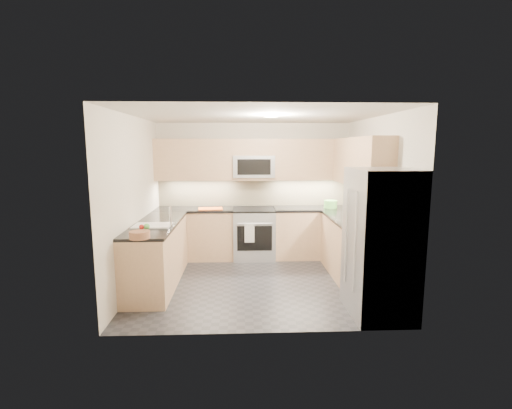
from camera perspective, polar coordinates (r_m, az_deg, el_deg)
name	(u,v)px	position (r m, az deg, el deg)	size (l,w,h in m)	color
floor	(257,282)	(5.83, 0.15, -11.78)	(3.60, 3.20, 0.00)	#26272C
ceiling	(257,116)	(5.48, 0.16, 13.52)	(3.60, 3.20, 0.02)	beige
wall_back	(253,189)	(7.10, -0.42, 2.33)	(3.60, 0.02, 2.50)	beige
wall_front	(264,223)	(3.94, 1.18, -2.88)	(3.60, 0.02, 2.50)	beige
wall_left	(135,202)	(5.73, -18.15, 0.34)	(0.02, 3.20, 2.50)	beige
wall_right	(376,201)	(5.88, 17.97, 0.55)	(0.02, 3.20, 2.50)	beige
base_cab_back_left	(195,234)	(6.99, -9.32, -4.55)	(1.42, 0.60, 0.90)	tan
base_cab_back_right	(312,233)	(7.07, 8.57, -4.39)	(1.42, 0.60, 0.90)	tan
base_cab_right	(351,250)	(6.08, 14.45, -6.73)	(0.60, 1.70, 0.90)	tan
base_cab_peninsula	(158,255)	(5.82, -14.90, -7.45)	(0.60, 2.00, 0.90)	tan
countertop_back_left	(195,209)	(6.90, -9.41, -0.74)	(1.42, 0.63, 0.04)	black
countertop_back_right	(312,209)	(6.98, 8.66, -0.62)	(1.42, 0.63, 0.04)	black
countertop_right	(352,220)	(5.98, 14.62, -2.38)	(0.63, 1.70, 0.04)	black
countertop_peninsula	(156,224)	(5.71, -15.09, -2.91)	(0.63, 2.00, 0.04)	black
upper_cab_back	(254,160)	(6.89, -0.37, 6.93)	(3.60, 0.35, 0.75)	tan
upper_cab_right	(360,162)	(6.03, 15.75, 6.34)	(0.35, 1.95, 0.75)	tan
backsplash_back	(253,192)	(7.10, -0.42, 1.89)	(3.60, 0.01, 0.51)	tan
backsplash_right	(365,200)	(6.30, 16.49, 0.65)	(0.01, 2.30, 0.51)	tan
gas_range	(254,234)	(6.92, -0.32, -4.53)	(0.76, 0.65, 0.91)	#A4A7AC
range_cooktop	(254,209)	(6.83, -0.32, -0.77)	(0.76, 0.65, 0.03)	black
oven_door_glass	(255,238)	(6.60, -0.21, -5.23)	(0.62, 0.02, 0.45)	black
oven_handle	(255,224)	(6.52, -0.21, -2.97)	(0.02, 0.02, 0.60)	#B2B5BA
microwave	(254,166)	(6.87, -0.36, 5.88)	(0.76, 0.40, 0.40)	#94969C
microwave_door	(254,167)	(6.66, -0.30, 5.79)	(0.60, 0.01, 0.28)	black
refrigerator	(380,243)	(4.76, 18.58, -5.62)	(0.70, 0.90, 1.80)	#97989E
fridge_handle_left	(355,243)	(4.47, 14.98, -5.74)	(0.02, 0.02, 1.20)	#B2B5BA
fridge_handle_right	(346,236)	(4.80, 13.71, -4.68)	(0.02, 0.02, 1.20)	#B2B5BA
sink_basin	(152,230)	(5.48, -15.64, -3.85)	(0.52, 0.38, 0.16)	white
faucet	(170,216)	(5.39, -13.03, -1.79)	(0.03, 0.03, 0.28)	silver
utensil_bowl	(330,204)	(6.98, 11.39, 0.06)	(0.24, 0.24, 0.14)	#5BA948
cutting_board	(211,209)	(6.77, -7.01, -0.65)	(0.43, 0.30, 0.01)	#DF5815
fruit_basket	(140,235)	(4.77, -17.47, -4.48)	(0.25, 0.25, 0.09)	#986447
fruit_apple	(142,227)	(4.89, -17.19, -3.31)	(0.06, 0.06, 0.06)	#AB1A13
fruit_pear	(147,227)	(4.90, -16.46, -3.27)	(0.08, 0.08, 0.08)	#58B64E
dish_towel_check	(250,233)	(6.53, -1.00, -4.47)	(0.17, 0.01, 0.33)	silver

